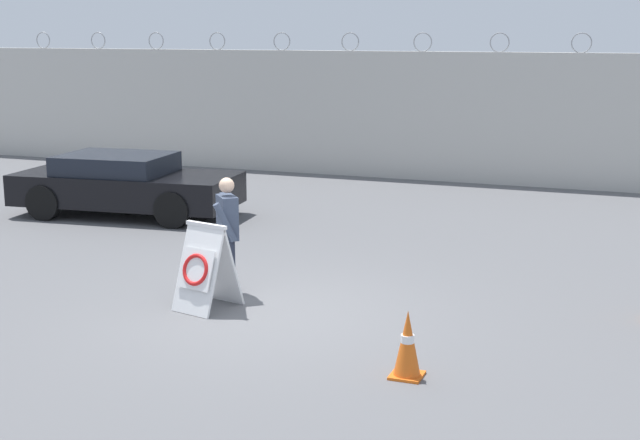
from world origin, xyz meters
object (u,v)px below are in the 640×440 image
(parked_car_front_coupe, at_px, (125,184))
(barricade_sign, at_px, (205,267))
(traffic_cone_mid, at_px, (407,344))
(security_guard, at_px, (227,230))

(parked_car_front_coupe, bearing_deg, barricade_sign, -53.50)
(barricade_sign, distance_m, parked_car_front_coupe, 6.57)
(barricade_sign, height_order, traffic_cone_mid, barricade_sign)
(traffic_cone_mid, xyz_separation_m, parked_car_front_coupe, (-7.54, 6.24, 0.27))
(traffic_cone_mid, relative_size, parked_car_front_coupe, 0.16)
(security_guard, distance_m, traffic_cone_mid, 3.86)
(security_guard, distance_m, parked_car_front_coupe, 6.01)
(security_guard, xyz_separation_m, parked_car_front_coupe, (-4.36, 4.13, -0.27))
(barricade_sign, distance_m, security_guard, 0.82)
(traffic_cone_mid, height_order, parked_car_front_coupe, parked_car_front_coupe)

